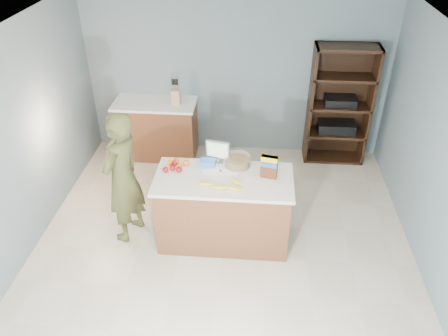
# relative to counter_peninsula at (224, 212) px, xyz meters

# --- Properties ---
(floor) EXTENTS (4.50, 5.00, 0.02)m
(floor) POSITION_rel_counter_peninsula_xyz_m (0.00, -0.30, -0.42)
(floor) COLOR beige
(floor) RESTS_ON ground
(walls) EXTENTS (4.52, 5.02, 2.51)m
(walls) POSITION_rel_counter_peninsula_xyz_m (0.00, -0.30, 1.24)
(walls) COLOR slate
(walls) RESTS_ON ground
(counter_peninsula) EXTENTS (1.56, 0.76, 0.90)m
(counter_peninsula) POSITION_rel_counter_peninsula_xyz_m (0.00, 0.00, 0.00)
(counter_peninsula) COLOR brown
(counter_peninsula) RESTS_ON ground
(back_cabinet) EXTENTS (1.24, 0.62, 0.90)m
(back_cabinet) POSITION_rel_counter_peninsula_xyz_m (-1.20, 1.90, 0.04)
(back_cabinet) COLOR brown
(back_cabinet) RESTS_ON ground
(shelving_unit) EXTENTS (0.90, 0.40, 1.80)m
(shelving_unit) POSITION_rel_counter_peninsula_xyz_m (1.55, 2.05, 0.45)
(shelving_unit) COLOR black
(shelving_unit) RESTS_ON ground
(person) EXTENTS (0.57, 0.70, 1.65)m
(person) POSITION_rel_counter_peninsula_xyz_m (-1.16, 0.00, 0.41)
(person) COLOR #464723
(person) RESTS_ON ground
(knife_block) EXTENTS (0.12, 0.10, 0.31)m
(knife_block) POSITION_rel_counter_peninsula_xyz_m (-0.87, 1.88, 0.60)
(knife_block) COLOR tan
(knife_block) RESTS_ON back_cabinet
(envelopes) EXTENTS (0.44, 0.19, 0.00)m
(envelopes) POSITION_rel_counter_peninsula_xyz_m (-0.05, 0.12, 0.49)
(envelopes) COLOR white
(envelopes) RESTS_ON counter_peninsula
(bananas) EXTENTS (0.50, 0.23, 0.04)m
(bananas) POSITION_rel_counter_peninsula_xyz_m (0.02, -0.17, 0.50)
(bananas) COLOR yellow
(bananas) RESTS_ON counter_peninsula
(apples) EXTENTS (0.22, 0.22, 0.07)m
(apples) POSITION_rel_counter_peninsula_xyz_m (-0.59, 0.11, 0.52)
(apples) COLOR maroon
(apples) RESTS_ON counter_peninsula
(oranges) EXTENTS (0.25, 0.19, 0.07)m
(oranges) POSITION_rel_counter_peninsula_xyz_m (-0.56, 0.21, 0.52)
(oranges) COLOR orange
(oranges) RESTS_ON counter_peninsula
(blue_carton) EXTENTS (0.19, 0.13, 0.08)m
(blue_carton) POSITION_rel_counter_peninsula_xyz_m (-0.21, 0.23, 0.52)
(blue_carton) COLOR blue
(blue_carton) RESTS_ON counter_peninsula
(salad_bowl) EXTENTS (0.30, 0.30, 0.13)m
(salad_bowl) POSITION_rel_counter_peninsula_xyz_m (0.14, 0.26, 0.54)
(salad_bowl) COLOR #267219
(salad_bowl) RESTS_ON counter_peninsula
(tv) EXTENTS (0.28, 0.12, 0.28)m
(tv) POSITION_rel_counter_peninsula_xyz_m (-0.09, 0.32, 0.64)
(tv) COLOR silver
(tv) RESTS_ON counter_peninsula
(cereal_box) EXTENTS (0.19, 0.10, 0.27)m
(cereal_box) POSITION_rel_counter_peninsula_xyz_m (0.50, 0.06, 0.64)
(cereal_box) COLOR #592B14
(cereal_box) RESTS_ON counter_peninsula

